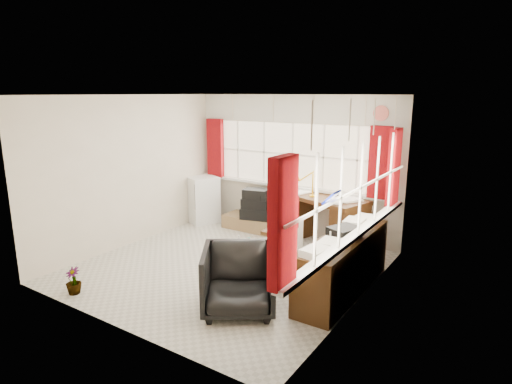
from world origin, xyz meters
TOP-DOWN VIEW (x-y plane):
  - ground at (0.00, 0.00)m, footprint 4.00×4.00m
  - room_walls at (0.00, 0.00)m, footprint 4.00×4.00m
  - window_back at (0.00, 1.94)m, footprint 3.70×0.12m
  - window_right at (1.94, 0.00)m, footprint 0.12×3.70m
  - curtains at (0.92, 0.93)m, footprint 3.83×3.83m
  - overhead_cabinets at (0.98, 0.98)m, footprint 3.98×3.98m
  - desk at (0.76, 1.71)m, footprint 1.59×1.10m
  - desk_lamp at (0.59, 1.61)m, footprint 0.18×0.16m
  - task_chair at (0.54, 0.69)m, footprint 0.43×0.45m
  - office_chair at (0.89, -0.95)m, footprint 1.17×1.18m
  - radiator at (0.54, 0.94)m, footprint 0.45×0.26m
  - credenza at (1.73, 0.20)m, footprint 0.50×2.00m
  - file_tray at (1.72, 0.19)m, footprint 0.41×0.46m
  - tv_bench at (-0.55, 1.72)m, footprint 1.40×0.50m
  - crt_tv at (-0.58, 1.81)m, footprint 0.63×0.60m
  - hifi_stack at (-0.57, 1.64)m, footprint 0.60×0.46m
  - mini_fridge at (-1.80, 1.58)m, footprint 0.71×0.72m
  - spray_bottle_a at (-0.23, 0.63)m, footprint 0.15×0.15m
  - spray_bottle_b at (-0.16, 0.83)m, footprint 0.13×0.13m
  - flower_vase at (-1.14, -1.77)m, footprint 0.21×0.21m

SIDE VIEW (x-z plane):
  - ground at x=0.00m, z-range 0.00..0.00m
  - spray_bottle_b at x=-0.16m, z-range 0.00..0.20m
  - tv_bench at x=-0.55m, z-range 0.00..0.25m
  - spray_bottle_a at x=-0.23m, z-range 0.00..0.28m
  - flower_vase at x=-1.14m, z-range 0.00..0.35m
  - radiator at x=0.54m, z-range -0.06..0.58m
  - office_chair at x=0.89m, z-range 0.00..0.78m
  - credenza at x=1.73m, z-range -0.03..0.82m
  - mini_fridge at x=-1.80m, z-range 0.00..0.92m
  - desk at x=0.76m, z-range 0.03..0.90m
  - crt_tv at x=-0.58m, z-range 0.25..0.73m
  - hifi_stack at x=-0.57m, z-range 0.23..0.79m
  - task_chair at x=0.54m, z-range 0.03..1.05m
  - file_tray at x=1.72m, z-range 0.75..0.88m
  - window_back at x=0.00m, z-range -0.85..2.75m
  - window_right at x=1.94m, z-range -0.85..2.75m
  - desk_lamp at x=0.59m, z-range 0.92..1.34m
  - curtains at x=0.92m, z-range 0.88..2.03m
  - room_walls at x=0.00m, z-range -0.50..3.50m
  - overhead_cabinets at x=0.98m, z-range 2.01..2.49m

